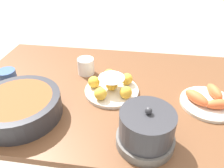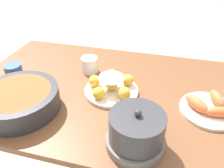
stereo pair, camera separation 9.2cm
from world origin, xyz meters
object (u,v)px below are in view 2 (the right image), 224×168
(seafood_platter, at_px, (209,107))
(cake_plate, at_px, (111,86))
(serving_bowl, at_px, (19,100))
(warming_pot, at_px, (136,132))
(cup_near, at_px, (90,65))
(cup_far, at_px, (14,71))
(dining_table, at_px, (112,105))

(seafood_platter, bearing_deg, cake_plate, -3.91)
(serving_bowl, relative_size, warming_pot, 1.60)
(cake_plate, xyz_separation_m, cup_near, (0.16, -0.15, 0.01))
(cake_plate, height_order, seafood_platter, cake_plate)
(serving_bowl, bearing_deg, warming_pot, 171.69)
(cake_plate, bearing_deg, cup_far, 0.23)
(cup_near, distance_m, cup_far, 0.39)
(dining_table, height_order, serving_bowl, serving_bowl)
(cake_plate, xyz_separation_m, cup_far, (0.52, 0.00, 0.00))
(cup_far, bearing_deg, cake_plate, -179.77)
(cake_plate, height_order, cup_near, cake_plate)
(cup_far, xyz_separation_m, warming_pot, (-0.69, 0.29, 0.03))
(serving_bowl, relative_size, seafood_platter, 1.38)
(seafood_platter, bearing_deg, serving_bowl, 13.30)
(cake_plate, relative_size, cup_far, 2.92)
(dining_table, bearing_deg, serving_bowl, 33.94)
(dining_table, bearing_deg, cup_far, 2.30)
(warming_pot, bearing_deg, seafood_platter, -136.30)
(seafood_platter, distance_m, cup_near, 0.62)
(seafood_platter, relative_size, cup_far, 2.77)
(cake_plate, bearing_deg, warming_pot, 119.57)
(seafood_platter, bearing_deg, dining_table, -6.40)
(warming_pot, bearing_deg, serving_bowl, -8.31)
(serving_bowl, bearing_deg, dining_table, -146.06)
(cake_plate, relative_size, warming_pot, 1.22)
(serving_bowl, bearing_deg, cake_plate, -148.23)
(dining_table, height_order, cup_near, cup_near)
(seafood_platter, relative_size, warming_pot, 1.16)
(seafood_platter, xyz_separation_m, cup_near, (0.60, -0.18, 0.02))
(cake_plate, distance_m, warming_pot, 0.33)
(dining_table, relative_size, warming_pot, 6.79)
(serving_bowl, bearing_deg, seafood_platter, -166.70)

